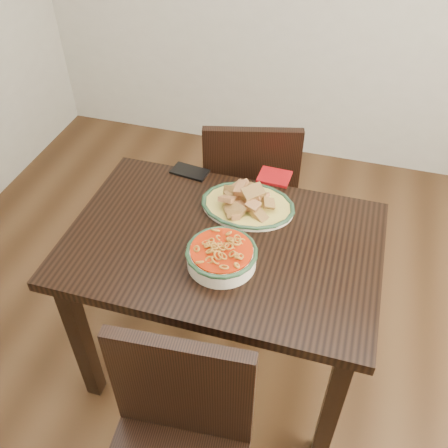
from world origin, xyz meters
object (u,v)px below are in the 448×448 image
(chair_far, at_px, (250,188))
(fish_plate, at_px, (248,199))
(smartphone, at_px, (190,172))
(dining_table, at_px, (222,261))
(noodle_bowl, at_px, (222,254))

(chair_far, distance_m, fish_plate, 0.53)
(fish_plate, height_order, smartphone, fish_plate)
(dining_table, bearing_deg, fish_plate, 77.97)
(chair_far, relative_size, smartphone, 5.95)
(fish_plate, distance_m, noodle_bowl, 0.30)
(smartphone, bearing_deg, chair_far, 63.18)
(fish_plate, xyz_separation_m, smartphone, (-0.28, 0.15, -0.04))
(dining_table, xyz_separation_m, fish_plate, (0.04, 0.20, 0.15))
(chair_far, relative_size, fish_plate, 2.54)
(chair_far, height_order, fish_plate, chair_far)
(chair_far, bearing_deg, smartphone, 41.48)
(chair_far, height_order, noodle_bowl, chair_far)
(fish_plate, bearing_deg, smartphone, 152.47)
(chair_far, relative_size, noodle_bowl, 3.67)
(noodle_bowl, bearing_deg, smartphone, 120.98)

